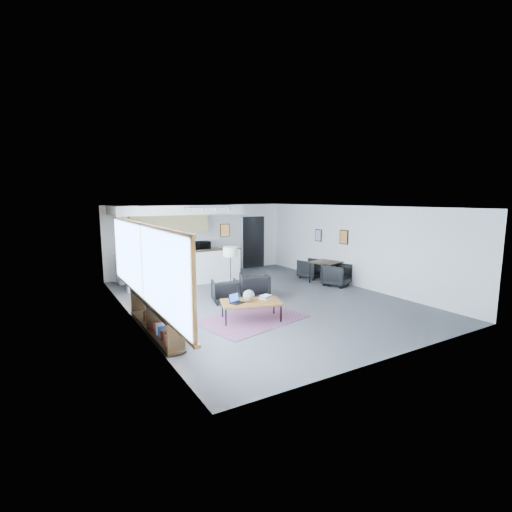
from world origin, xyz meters
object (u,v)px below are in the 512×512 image
ceramic_pot (249,296)px  armchair_right (254,285)px  laptop (236,300)px  dining_table (326,264)px  coffee_table (251,303)px  microwave (202,245)px  dining_chair_far (311,269)px  dining_chair_near (337,276)px  book_stack (266,297)px  armchair_left (225,290)px  floor_lamp (230,253)px

ceramic_pot → armchair_right: 1.85m
ceramic_pot → armchair_right: size_ratio=0.34×
laptop → dining_table: (4.48, 2.02, 0.15)m
coffee_table → armchair_right: bearing=75.7°
ceramic_pot → microwave: bearing=78.6°
coffee_table → dining_chair_far: 5.06m
dining_table → dining_chair_near: dining_table is taller
book_stack → microwave: size_ratio=0.61×
ceramic_pot → armchair_left: size_ratio=0.40×
floor_lamp → dining_chair_far: (3.60, 0.79, -0.95)m
laptop → book_stack: 0.79m
ceramic_pot → dining_table: dining_table is taller
laptop → microwave: 5.71m
dining_chair_near → dining_table: bearing=69.7°
laptop → floor_lamp: floor_lamp is taller
dining_chair_far → armchair_left: bearing=0.7°
armchair_right → coffee_table: bearing=78.5°
ceramic_pot → book_stack: bearing=-0.8°
dining_chair_far → microwave: microwave is taller
book_stack → dining_table: bearing=29.2°
laptop → dining_chair_near: size_ratio=0.53×
microwave → laptop: bearing=-104.4°
laptop → armchair_right: size_ratio=0.44×
ceramic_pot → armchair_left: ceramic_pot is taller
ceramic_pot → floor_lamp: floor_lamp is taller
floor_lamp → dining_chair_near: 3.75m
dining_chair_near → armchair_right: bearing=157.8°
coffee_table → laptop: laptop is taller
armchair_left → dining_table: dining_table is taller
ceramic_pot → microwave: size_ratio=0.48×
armchair_left → dining_chair_near: size_ratio=1.03×
floor_lamp → microwave: 3.47m
laptop → dining_chair_far: laptop is taller
laptop → armchair_left: 1.66m
dining_table → dining_chair_near: (0.02, -0.50, -0.32)m
ceramic_pot → dining_chair_near: ceramic_pot is taller
coffee_table → book_stack: (0.42, 0.02, 0.07)m
dining_table → armchair_right: bearing=-170.1°
coffee_table → microwave: 5.70m
book_stack → dining_chair_near: 4.03m
laptop → armchair_left: bearing=55.4°
armchair_left → microwave: (0.96, 3.91, 0.78)m
laptop → floor_lamp: 2.38m
coffee_table → armchair_left: (0.12, 1.64, -0.07)m
armchair_left → armchair_right: size_ratio=0.85×
armchair_right → dining_chair_near: bearing=-158.0°
dining_chair_far → book_stack: bearing=21.0°
book_stack → dining_chair_far: dining_chair_far is taller
dining_chair_far → microwave: 4.12m
dining_table → ceramic_pot: bearing=-153.7°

